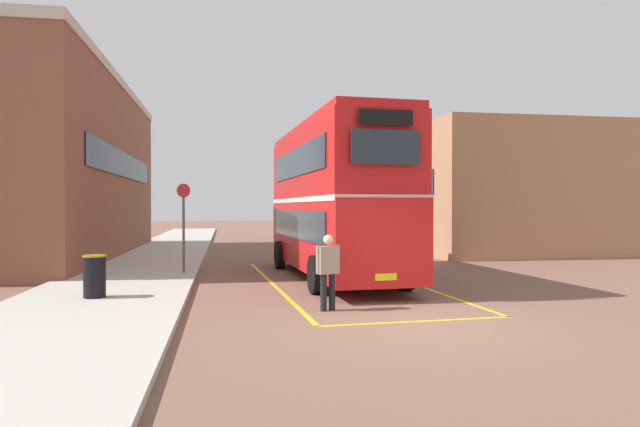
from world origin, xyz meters
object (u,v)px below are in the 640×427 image
at_px(bus_stop_sign, 184,219).
at_px(litter_bin, 95,276).
at_px(pedestrian_boarding, 328,267).
at_px(double_decker_bus, 333,198).
at_px(single_deck_bus, 331,216).

bearing_deg(bus_stop_sign, litter_bin, -109.53).
xyz_separation_m(litter_bin, bus_stop_sign, (1.67, 4.71, 1.21)).
bearing_deg(pedestrian_boarding, litter_bin, 160.86).
relative_size(double_decker_bus, pedestrian_boarding, 6.01).
bearing_deg(single_deck_bus, pedestrian_boarding, -101.10).
bearing_deg(double_decker_bus, single_deck_bus, 79.23).
height_order(single_deck_bus, pedestrian_boarding, single_deck_bus).
relative_size(pedestrian_boarding, bus_stop_sign, 0.58).
bearing_deg(pedestrian_boarding, bus_stop_sign, 118.19).
bearing_deg(pedestrian_boarding, single_deck_bus, 78.90).
relative_size(single_deck_bus, pedestrian_boarding, 5.22).
xyz_separation_m(double_decker_bus, single_deck_bus, (3.61, 18.97, -0.87)).
bearing_deg(single_deck_bus, double_decker_bus, -100.77).
bearing_deg(litter_bin, bus_stop_sign, 70.47).
bearing_deg(double_decker_bus, bus_stop_sign, 166.46).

